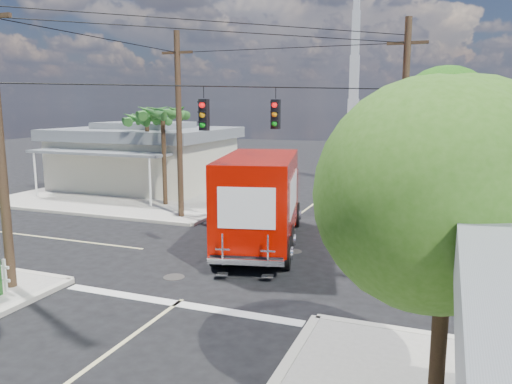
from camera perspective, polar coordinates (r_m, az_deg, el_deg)
The scene contains 12 objects.
ground at distance 18.34m, azimuth -2.26°, elevation -7.80°, with size 120.00×120.00×0.00m, color black.
sidewalk_nw at distance 32.74m, azimuth -12.30°, elevation 0.02°, with size 14.12×14.12×0.14m.
road_markings at distance 17.06m, azimuth -4.24°, elevation -9.18°, with size 32.00×32.00×0.01m.
building_nw at distance 34.37m, azimuth -12.55°, elevation 4.10°, with size 10.80×10.20×4.30m.
radio_tower at distance 36.60m, azimuth 11.07°, elevation 9.86°, with size 0.80×0.80×17.00m.
tree_ne_front at distance 22.80m, azimuth 21.89°, elevation 7.18°, with size 4.21×4.14×6.66m.
tree_se at distance 8.92m, azimuth 21.21°, elevation -0.74°, with size 3.67×3.54×5.62m.
palm_nw_front at distance 27.61m, azimuth -10.62°, elevation 8.65°, with size 3.01×3.08×5.59m.
palm_nw_back at distance 29.95m, azimuth -12.38°, elevation 7.97°, with size 3.01×3.08×5.19m.
utility_poles at distance 19.60m, azimuth -4.78°, elevation 7.24°, with size 12.00×10.68×9.00m.
vending_boxes at distance 22.77m, azimuth 19.46°, elevation -3.05°, with size 1.90×0.50×1.10m.
delivery_truck at distance 19.83m, azimuth 0.58°, elevation -0.86°, with size 4.39×8.84×3.68m.
Camera 1 is at (6.93, -16.03, 5.60)m, focal length 35.00 mm.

